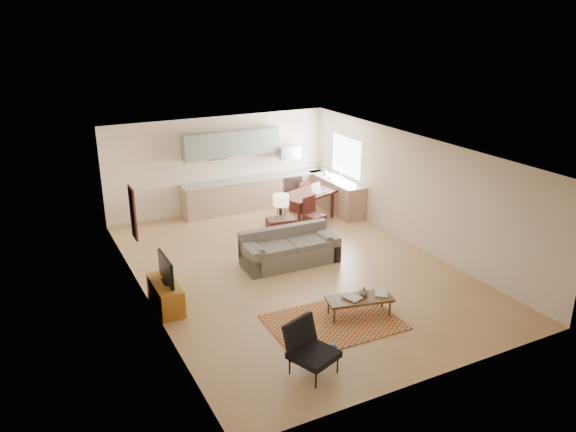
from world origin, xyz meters
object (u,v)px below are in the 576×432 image
console_table (281,233)px  dining_table (307,207)px  armchair (314,350)px  sofa (290,247)px  coffee_table (359,306)px  tv_credenza (166,295)px

console_table → dining_table: dining_table is taller
armchair → console_table: size_ratio=1.11×
sofa → coffee_table: (0.08, -2.66, -0.21)m
coffee_table → console_table: size_ratio=1.62×
coffee_table → console_table: 3.55m
coffee_table → armchair: size_ratio=1.46×
tv_credenza → dining_table: dining_table is taller
armchair → dining_table: armchair is taller
coffee_table → tv_credenza: bearing=161.4°
sofa → coffee_table: 2.67m
sofa → tv_credenza: 3.15m
sofa → console_table: size_ratio=2.95×
coffee_table → dining_table: (1.60, 4.92, 0.21)m
sofa → dining_table: dining_table is taller
armchair → tv_credenza: (-1.49, 3.13, -0.16)m
coffee_table → tv_credenza: tv_credenza is taller
sofa → armchair: (-1.57, -3.85, 0.03)m
armchair → tv_credenza: 3.47m
armchair → console_table: bearing=48.8°
tv_credenza → console_table: (3.27, 1.59, 0.12)m
tv_credenza → console_table: console_table is taller
tv_credenza → coffee_table: bearing=-31.8°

